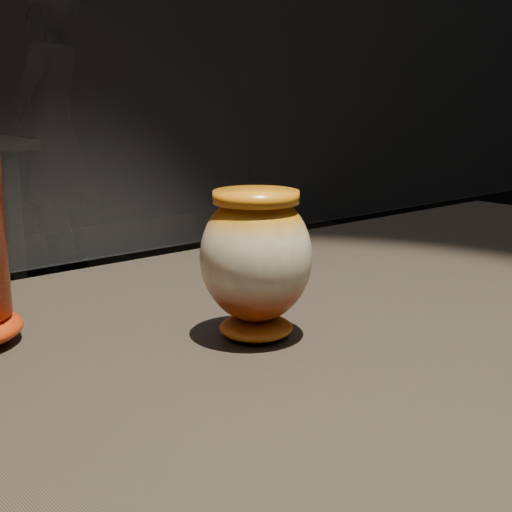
# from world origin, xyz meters

# --- Properties ---
(main_vase) EXTENTS (0.15, 0.15, 0.17)m
(main_vase) POSITION_xyz_m (-0.07, -0.02, 0.99)
(main_vase) COLOR maroon
(main_vase) RESTS_ON display_plinth
(visitor) EXTENTS (0.78, 0.73, 1.78)m
(visitor) POSITION_xyz_m (1.31, 3.59, 0.89)
(visitor) COLOR black
(visitor) RESTS_ON ground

